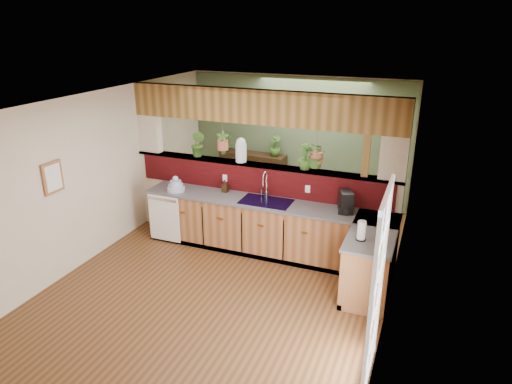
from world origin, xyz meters
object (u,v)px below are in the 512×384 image
at_px(paper_towel, 361,231).
at_px(shelving_console, 253,175).
at_px(dish_stack, 176,186).
at_px(faucet, 265,183).
at_px(coffee_maker, 346,203).
at_px(glass_jar, 241,150).
at_px(soap_dispenser, 225,186).

distance_m(paper_towel, shelving_console, 4.18).
bearing_deg(dish_stack, shelving_console, 79.60).
relative_size(dish_stack, paper_towel, 1.07).
distance_m(faucet, paper_towel, 1.96).
relative_size(dish_stack, coffee_maker, 0.93).
relative_size(faucet, glass_jar, 1.11).
relative_size(paper_towel, glass_jar, 0.70).
xyz_separation_m(coffee_maker, paper_towel, (0.38, -0.85, -0.02)).
bearing_deg(soap_dispenser, faucet, -0.10).
distance_m(faucet, glass_jar, 0.72).
bearing_deg(coffee_maker, glass_jar, 145.98).
relative_size(faucet, coffee_maker, 1.39).
relative_size(faucet, soap_dispenser, 2.16).
bearing_deg(shelving_console, dish_stack, -97.36).
xyz_separation_m(faucet, shelving_console, (-1.07, 2.12, -0.64)).
bearing_deg(faucet, shelving_console, 116.90).
distance_m(dish_stack, shelving_console, 2.47).
bearing_deg(coffee_maker, dish_stack, 159.23).
bearing_deg(dish_stack, glass_jar, 25.80).
xyz_separation_m(paper_towel, shelving_console, (-2.78, 3.08, -0.53)).
height_order(glass_jar, shelving_console, glass_jar).
relative_size(faucet, dish_stack, 1.49).
xyz_separation_m(faucet, dish_stack, (-1.51, -0.26, -0.16)).
bearing_deg(coffee_maker, shelving_console, 113.33).
relative_size(faucet, shelving_console, 0.32).
height_order(dish_stack, glass_jar, glass_jar).
xyz_separation_m(paper_towel, glass_jar, (-2.22, 1.18, 0.57)).
bearing_deg(faucet, paper_towel, -29.46).
xyz_separation_m(coffee_maker, glass_jar, (-1.84, 0.33, 0.54)).
bearing_deg(glass_jar, soap_dispenser, -133.13).
relative_size(dish_stack, soap_dispenser, 1.45).
relative_size(dish_stack, shelving_console, 0.21).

